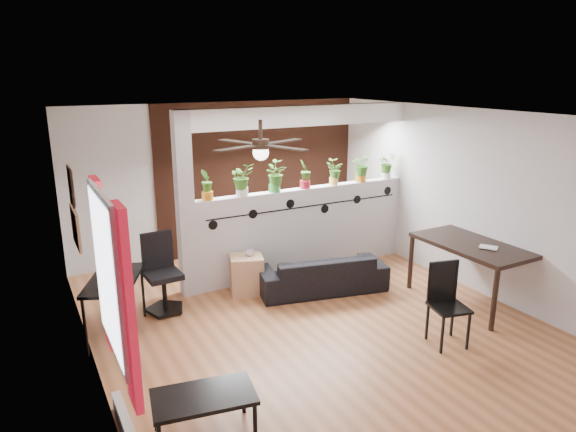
{
  "coord_description": "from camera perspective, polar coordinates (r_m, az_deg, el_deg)",
  "views": [
    {
      "loc": [
        -3.11,
        -5.17,
        3.08
      ],
      "look_at": [
        0.01,
        0.6,
        1.23
      ],
      "focal_mm": 32.0,
      "sensor_mm": 36.0,
      "label": 1
    }
  ],
  "objects": [
    {
      "name": "ceiling_header",
      "position": [
        7.76,
        1.97,
        11.07
      ],
      "size": [
        3.6,
        0.18,
        0.3
      ],
      "primitive_type": "cube",
      "color": "white",
      "rests_on": "room_shell"
    },
    {
      "name": "cube_shelf",
      "position": [
        7.42,
        -4.62,
        -6.5
      ],
      "size": [
        0.56,
        0.52,
        0.56
      ],
      "primitive_type": "cube",
      "rotation": [
        0.0,
        0.0,
        -0.3
      ],
      "color": "tan",
      "rests_on": "ground"
    },
    {
      "name": "coffee_table",
      "position": [
        4.74,
        -9.35,
        -19.45
      ],
      "size": [
        0.95,
        0.63,
        0.41
      ],
      "color": "black",
      "rests_on": "ground"
    },
    {
      "name": "potted_plant_2",
      "position": [
        7.62,
        -1.52,
        4.52
      ],
      "size": [
        0.26,
        0.29,
        0.47
      ],
      "color": "#328B36",
      "rests_on": "partition_wall"
    },
    {
      "name": "window_assembly",
      "position": [
        4.3,
        -19.15,
        -6.59
      ],
      "size": [
        0.09,
        1.3,
        1.55
      ],
      "color": "white",
      "rests_on": "room_shell"
    },
    {
      "name": "potted_plant_4",
      "position": [
        8.15,
        5.12,
        4.96
      ],
      "size": [
        0.26,
        0.26,
        0.4
      ],
      "color": "#EAC152",
      "rests_on": "partition_wall"
    },
    {
      "name": "office_chair",
      "position": [
        7.01,
        -13.82,
        -6.71
      ],
      "size": [
        0.54,
        0.54,
        1.04
      ],
      "color": "black",
      "rests_on": "ground"
    },
    {
      "name": "book",
      "position": [
        7.13,
        21.3,
        -3.48
      ],
      "size": [
        0.26,
        0.28,
        0.02
      ],
      "primitive_type": "imported",
      "rotation": [
        0.0,
        0.0,
        0.59
      ],
      "color": "gray",
      "rests_on": "dining_table"
    },
    {
      "name": "baseboard_heater",
      "position": [
        5.0,
        -17.4,
        -21.81
      ],
      "size": [
        0.08,
        1.0,
        0.18
      ],
      "primitive_type": "cube",
      "color": "silver",
      "rests_on": "ground"
    },
    {
      "name": "dining_table",
      "position": [
        7.42,
        19.98,
        -3.45
      ],
      "size": [
        0.96,
        1.57,
        0.85
      ],
      "color": "black",
      "rests_on": "ground"
    },
    {
      "name": "potted_plant_0",
      "position": [
        7.22,
        -9.0,
        3.57
      ],
      "size": [
        0.25,
        0.27,
        0.44
      ],
      "color": "orange",
      "rests_on": "partition_wall"
    },
    {
      "name": "partition_wall",
      "position": [
        8.1,
        1.85,
        -1.55
      ],
      "size": [
        3.6,
        0.18,
        1.35
      ],
      "primitive_type": "cube",
      "color": "#BCBCC1",
      "rests_on": "ground"
    },
    {
      "name": "pier_column",
      "position": [
        7.19,
        -11.38,
        1.08
      ],
      "size": [
        0.22,
        0.2,
        2.6
      ],
      "primitive_type": "cube",
      "color": "#BCBCC1",
      "rests_on": "ground"
    },
    {
      "name": "ceiling_fan",
      "position": [
        5.44,
        -3.05,
        7.64
      ],
      "size": [
        1.19,
        1.19,
        0.43
      ],
      "color": "black",
      "rests_on": "room_shell"
    },
    {
      "name": "monitor",
      "position": [
        6.52,
        -19.14,
        -5.43
      ],
      "size": [
        0.3,
        0.06,
        0.17
      ],
      "primitive_type": "imported",
      "rotation": [
        0.0,
        0.0,
        1.55
      ],
      "color": "black",
      "rests_on": "computer_desk"
    },
    {
      "name": "cup",
      "position": [
        7.32,
        -4.32,
        -4.09
      ],
      "size": [
        0.13,
        0.13,
        0.09
      ],
      "primitive_type": "imported",
      "rotation": [
        0.0,
        0.0,
        -0.12
      ],
      "color": "gray",
      "rests_on": "cube_shelf"
    },
    {
      "name": "corkboard",
      "position": [
        6.38,
        -22.52,
        -1.23
      ],
      "size": [
        0.03,
        0.6,
        0.45
      ],
      "primitive_type": "cube",
      "color": "#906445",
      "rests_on": "room_shell"
    },
    {
      "name": "sofa",
      "position": [
        7.52,
        3.72,
        -6.34
      ],
      "size": [
        1.87,
        1.06,
        0.52
      ],
      "primitive_type": "imported",
      "rotation": [
        0.0,
        0.0,
        2.92
      ],
      "color": "black",
      "rests_on": "ground"
    },
    {
      "name": "framed_art",
      "position": [
        6.21,
        -22.97,
        3.07
      ],
      "size": [
        0.03,
        0.34,
        0.44
      ],
      "color": "#8C7259",
      "rests_on": "room_shell"
    },
    {
      "name": "potted_plant_5",
      "position": [
        8.44,
        8.13,
        5.48
      ],
      "size": [
        0.32,
        0.31,
        0.47
      ],
      "color": "orange",
      "rests_on": "partition_wall"
    },
    {
      "name": "room_shell",
      "position": [
        6.29,
        2.49,
        -0.71
      ],
      "size": [
        6.3,
        7.1,
        2.9
      ],
      "color": "brown",
      "rests_on": "ground"
    },
    {
      "name": "brick_panel",
      "position": [
        9.2,
        -2.74,
        4.57
      ],
      "size": [
        3.9,
        0.05,
        2.6
      ],
      "primitive_type": "cube",
      "color": "#97472B",
      "rests_on": "ground"
    },
    {
      "name": "computer_desk",
      "position": [
        6.44,
        -18.79,
        -7.16
      ],
      "size": [
        0.9,
        1.15,
        0.74
      ],
      "color": "black",
      "rests_on": "ground"
    },
    {
      "name": "folding_chair",
      "position": [
        6.29,
        17.12,
        -8.47
      ],
      "size": [
        0.48,
        0.48,
        0.98
      ],
      "color": "black",
      "rests_on": "ground"
    },
    {
      "name": "potted_plant_1",
      "position": [
        7.4,
        -5.16,
        4.16
      ],
      "size": [
        0.27,
        0.22,
        0.48
      ],
      "color": "white",
      "rests_on": "partition_wall"
    },
    {
      "name": "potted_plant_6",
      "position": [
        8.77,
        10.91,
        5.59
      ],
      "size": [
        0.24,
        0.2,
        0.43
      ],
      "color": "white",
      "rests_on": "partition_wall"
    },
    {
      "name": "potted_plant_3",
      "position": [
        7.87,
        1.91,
        4.79
      ],
      "size": [
        0.29,
        0.28,
        0.45
      ],
      "color": "#AE1B2D",
      "rests_on": "partition_wall"
    },
    {
      "name": "vine_decal",
      "position": [
        7.9,
        2.23,
        1.07
      ],
      "size": [
        3.31,
        0.01,
        0.3
      ],
      "color": "black",
      "rests_on": "partition_wall"
    }
  ]
}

